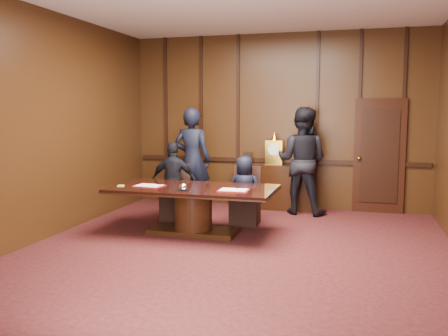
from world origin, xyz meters
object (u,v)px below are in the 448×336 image
(conference_table, at_px, (193,202))
(witness_left, at_px, (192,160))
(sideboard, at_px, (274,185))
(signatory_left, at_px, (174,181))
(signatory_right, at_px, (244,191))
(witness_right, at_px, (302,161))

(conference_table, xyz_separation_m, witness_left, (-0.59, 1.60, 0.50))
(sideboard, xyz_separation_m, signatory_left, (-1.55, -1.50, 0.22))
(conference_table, relative_size, signatory_right, 2.18)
(signatory_right, bearing_deg, witness_right, -123.06)
(signatory_right, relative_size, witness_right, 0.59)
(conference_table, bearing_deg, signatory_right, 50.91)
(conference_table, bearing_deg, signatory_left, 129.09)
(signatory_right, xyz_separation_m, witness_right, (0.84, 1.21, 0.42))
(conference_table, distance_m, signatory_left, 1.05)
(sideboard, relative_size, signatory_left, 1.13)
(signatory_right, height_order, witness_right, witness_right)
(conference_table, height_order, signatory_right, signatory_right)
(signatory_left, distance_m, witness_left, 0.86)
(signatory_right, bearing_deg, sideboard, -97.83)
(sideboard, xyz_separation_m, conference_table, (-0.90, -2.30, 0.02))
(signatory_right, height_order, witness_left, witness_left)
(signatory_left, bearing_deg, conference_table, 122.88)
(sideboard, distance_m, signatory_right, 1.53)
(signatory_right, bearing_deg, witness_left, -31.37)
(witness_right, bearing_deg, signatory_right, 65.03)
(witness_left, xyz_separation_m, witness_right, (2.07, 0.40, 0.00))
(sideboard, xyz_separation_m, witness_left, (-1.49, -0.70, 0.53))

